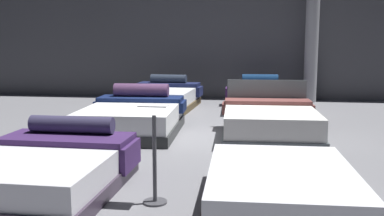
# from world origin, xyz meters

# --- Properties ---
(ground_plane) EXTENTS (18.00, 18.00, 0.02)m
(ground_plane) POSITION_xyz_m (0.00, 0.00, -0.01)
(ground_plane) COLOR slate
(showroom_back_wall) EXTENTS (18.00, 0.06, 3.50)m
(showroom_back_wall) POSITION_xyz_m (0.00, 5.08, 1.75)
(showroom_back_wall) COLOR #47474C
(showroom_back_wall) RESTS_ON ground_plane
(bed_0) EXTENTS (1.62, 1.97, 0.70)m
(bed_0) POSITION_xyz_m (-1.23, -2.93, 0.23)
(bed_0) COLOR #342A39
(bed_0) RESTS_ON ground_plane
(bed_1) EXTENTS (1.50, 1.97, 0.39)m
(bed_1) POSITION_xyz_m (1.23, -3.07, 0.19)
(bed_1) COLOR brown
(bed_1) RESTS_ON ground_plane
(bed_2) EXTENTS (1.71, 2.16, 0.80)m
(bed_2) POSITION_xyz_m (-1.12, 0.13, 0.27)
(bed_2) COLOR black
(bed_2) RESTS_ON ground_plane
(bed_3) EXTENTS (1.66, 2.03, 0.89)m
(bed_3) POSITION_xyz_m (1.24, 0.09, 0.25)
(bed_3) COLOR #4D565B
(bed_3) RESTS_ON ground_plane
(bed_4) EXTENTS (1.74, 2.14, 0.75)m
(bed_4) POSITION_xyz_m (-1.22, 3.10, 0.25)
(bed_4) COLOR brown
(bed_4) RESTS_ON ground_plane
(bed_5) EXTENTS (1.73, 2.07, 0.78)m
(bed_5) POSITION_xyz_m (1.15, 3.10, 0.25)
(bed_5) COLOR #555458
(bed_5) RESTS_ON ground_plane
(price_sign) EXTENTS (0.28, 0.24, 0.99)m
(price_sign) POSITION_xyz_m (0.00, -3.12, 0.38)
(price_sign) COLOR #3F3F44
(price_sign) RESTS_ON ground_plane
(support_pillar) EXTENTS (0.34, 0.34, 3.50)m
(support_pillar) POSITION_xyz_m (2.44, 4.63, 1.75)
(support_pillar) COLOR #99999E
(support_pillar) RESTS_ON ground_plane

